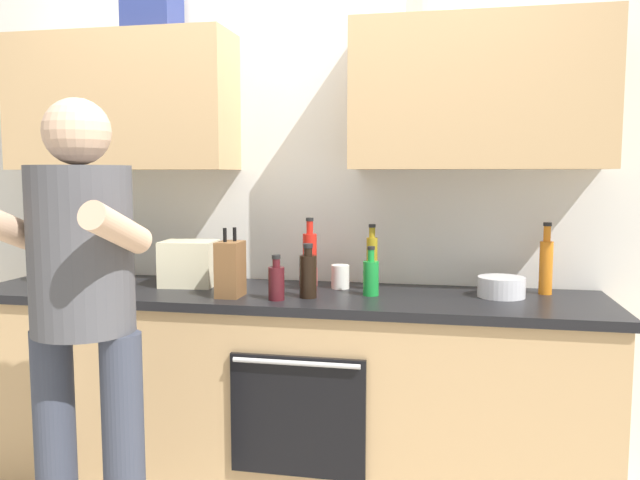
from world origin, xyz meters
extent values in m
cube|color=silver|center=(0.00, 0.36, 1.25)|extent=(4.00, 0.06, 2.50)
cube|color=tan|center=(-0.85, 0.17, 1.77)|extent=(1.11, 0.32, 0.65)
cube|color=tan|center=(0.85, 0.17, 1.77)|extent=(1.11, 0.32, 0.65)
cylinder|color=silver|center=(0.65, 0.17, 2.15)|extent=(0.25, 0.25, 0.10)
cube|color=navy|center=(-0.67, 0.17, 2.22)|extent=(0.24, 0.20, 0.25)
cube|color=tan|center=(0.00, 0.00, 0.43)|extent=(2.80, 0.60, 0.86)
cube|color=black|center=(0.00, 0.00, 0.88)|extent=(2.84, 0.64, 0.04)
cube|color=black|center=(0.14, -0.31, 0.45)|extent=(0.56, 0.02, 0.50)
cylinder|color=silver|center=(0.14, -0.33, 0.68)|extent=(0.52, 0.02, 0.02)
cylinder|color=#383D4C|center=(-0.60, -0.82, 0.45)|extent=(0.14, 0.14, 0.90)
cylinder|color=#383D4C|center=(-0.34, -0.82, 0.45)|extent=(0.14, 0.14, 0.90)
cylinder|color=#4C4C51|center=(-0.47, -0.82, 1.18)|extent=(0.34, 0.34, 0.56)
sphere|color=#D8AD8C|center=(-0.47, -0.82, 1.57)|extent=(0.22, 0.22, 0.22)
cylinder|color=#D8AD8C|center=(-0.67, -0.94, 1.26)|extent=(0.09, 0.31, 0.19)
cylinder|color=#D8AD8C|center=(-0.27, -0.94, 1.26)|extent=(0.09, 0.31, 0.19)
cylinder|color=red|center=(0.11, 0.07, 1.03)|extent=(0.06, 0.06, 0.26)
cylinder|color=red|center=(0.11, 0.07, 1.19)|extent=(0.03, 0.03, 0.06)
cylinder|color=black|center=(0.11, 0.07, 1.22)|extent=(0.03, 0.03, 0.02)
cylinder|color=orange|center=(1.16, 0.18, 1.02)|extent=(0.06, 0.06, 0.23)
cylinder|color=orange|center=(1.16, 0.18, 1.17)|extent=(0.03, 0.03, 0.07)
cylinder|color=black|center=(1.16, 0.18, 1.21)|extent=(0.04, 0.04, 0.02)
cylinder|color=#198C33|center=(0.40, 0.00, 0.98)|extent=(0.07, 0.07, 0.15)
cylinder|color=#198C33|center=(0.40, 0.00, 1.08)|extent=(0.03, 0.03, 0.05)
cylinder|color=black|center=(0.40, 0.00, 1.11)|extent=(0.03, 0.03, 0.01)
cylinder|color=#471419|center=(0.02, -0.18, 0.97)|extent=(0.07, 0.07, 0.14)
cylinder|color=#471419|center=(0.02, -0.18, 1.06)|extent=(0.03, 0.03, 0.04)
cylinder|color=black|center=(0.02, -0.18, 1.08)|extent=(0.04, 0.04, 0.02)
cylinder|color=silver|center=(-1.23, 0.01, 0.99)|extent=(0.07, 0.07, 0.18)
cylinder|color=silver|center=(-1.23, 0.01, 1.11)|extent=(0.02, 0.02, 0.05)
cylinder|color=black|center=(-1.23, 0.01, 1.14)|extent=(0.03, 0.03, 0.01)
cylinder|color=brown|center=(-0.82, -0.04, 1.00)|extent=(0.08, 0.08, 0.20)
cylinder|color=brown|center=(-0.82, -0.04, 1.12)|extent=(0.04, 0.04, 0.04)
cylinder|color=black|center=(-0.82, -0.04, 1.15)|extent=(0.04, 0.04, 0.02)
cylinder|color=olive|center=(0.39, 0.14, 1.02)|extent=(0.05, 0.05, 0.24)
cylinder|color=olive|center=(0.39, 0.14, 1.16)|extent=(0.03, 0.03, 0.05)
cylinder|color=black|center=(0.39, 0.14, 1.19)|extent=(0.03, 0.03, 0.01)
cylinder|color=black|center=(0.14, -0.10, 0.99)|extent=(0.07, 0.07, 0.18)
cylinder|color=black|center=(0.14, -0.10, 1.10)|extent=(0.04, 0.04, 0.03)
cylinder|color=black|center=(0.14, -0.10, 1.12)|extent=(0.04, 0.04, 0.02)
cylinder|color=#33598C|center=(-1.08, -0.06, 0.94)|extent=(0.08, 0.08, 0.08)
cylinder|color=#BF4C47|center=(0.08, 0.18, 0.94)|extent=(0.09, 0.09, 0.09)
cylinder|color=white|center=(0.24, 0.14, 0.95)|extent=(0.08, 0.08, 0.11)
cylinder|color=silver|center=(0.96, 0.08, 0.94)|extent=(0.20, 0.20, 0.09)
cube|color=brown|center=(-0.19, -0.15, 1.02)|extent=(0.10, 0.14, 0.24)
cylinder|color=black|center=(-0.21, -0.17, 1.17)|extent=(0.02, 0.02, 0.06)
cylinder|color=black|center=(-0.18, -0.13, 1.17)|extent=(0.02, 0.02, 0.06)
cylinder|color=#9E6647|center=(-1.08, 0.12, 0.96)|extent=(0.11, 0.11, 0.11)
sphere|color=#2D6B28|center=(-1.08, 0.12, 1.08)|extent=(0.17, 0.17, 0.17)
cube|color=beige|center=(-0.47, 0.07, 1.01)|extent=(0.26, 0.22, 0.21)
camera|label=1|loc=(0.72, -2.72, 1.43)|focal=35.57mm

